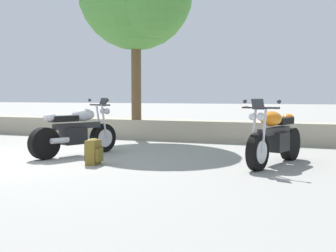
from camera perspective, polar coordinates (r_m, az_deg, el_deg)
stone_wall at (r=12.54m, az=-7.09°, el=-0.25°), size 36.00×0.80×0.55m
motorcycle_silver_near_left at (r=8.78m, az=-12.37°, el=-0.79°), size 0.99×1.98×1.18m
motorcycle_orange_centre at (r=7.61m, az=14.33°, el=-1.56°), size 0.86×2.03×1.18m
rider_backpack at (r=7.55m, az=-10.11°, el=-3.39°), size 0.28×0.32×0.47m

